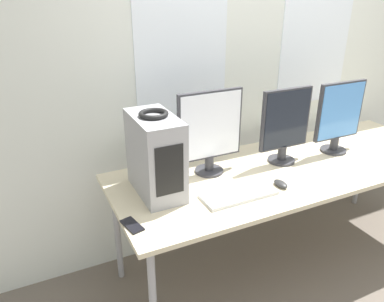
{
  "coord_description": "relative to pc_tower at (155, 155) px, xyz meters",
  "views": [
    {
      "loc": [
        -1.54,
        -1.28,
        1.85
      ],
      "look_at": [
        -0.73,
        0.42,
        1.01
      ],
      "focal_mm": 35.0,
      "sensor_mm": 36.0,
      "label": 1
    }
  ],
  "objects": [
    {
      "name": "ground_plane",
      "position": [
        0.92,
        -0.49,
        -1.0
      ],
      "size": [
        14.0,
        14.0,
        0.0
      ],
      "primitive_type": "plane",
      "color": "#665B51"
    },
    {
      "name": "wall_back",
      "position": [
        0.92,
        0.49,
        0.35
      ],
      "size": [
        8.0,
        0.07,
        2.7
      ],
      "color": "silver",
      "rests_on": "ground_plane"
    },
    {
      "name": "desk",
      "position": [
        0.92,
        -0.06,
        -0.27
      ],
      "size": [
        2.38,
        0.84,
        0.77
      ],
      "color": "beige",
      "rests_on": "ground_plane"
    },
    {
      "name": "pc_tower",
      "position": [
        0.0,
        0.0,
        0.0
      ],
      "size": [
        0.22,
        0.41,
        0.45
      ],
      "color": "#9E9EA3",
      "rests_on": "desk"
    },
    {
      "name": "headphones",
      "position": [
        0.0,
        0.0,
        0.24
      ],
      "size": [
        0.16,
        0.16,
        0.03
      ],
      "color": "black",
      "rests_on": "pc_tower"
    },
    {
      "name": "monitor_main",
      "position": [
        0.38,
        0.08,
        0.05
      ],
      "size": [
        0.42,
        0.18,
        0.52
      ],
      "color": "#333338",
      "rests_on": "desk"
    },
    {
      "name": "monitor_right_near",
      "position": [
        0.89,
        0.01,
        0.03
      ],
      "size": [
        0.36,
        0.18,
        0.5
      ],
      "color": "#333338",
      "rests_on": "desk"
    },
    {
      "name": "monitor_right_far",
      "position": [
        1.33,
        -0.01,
        0.03
      ],
      "size": [
        0.38,
        0.18,
        0.5
      ],
      "color": "#333338",
      "rests_on": "desk"
    },
    {
      "name": "keyboard",
      "position": [
        0.4,
        -0.24,
        -0.21
      ],
      "size": [
        0.43,
        0.18,
        0.02
      ],
      "color": "silver",
      "rests_on": "desk"
    },
    {
      "name": "mouse",
      "position": [
        0.67,
        -0.26,
        -0.21
      ],
      "size": [
        0.06,
        0.11,
        0.03
      ],
      "color": "#2D2D2D",
      "rests_on": "desk"
    },
    {
      "name": "cell_phone",
      "position": [
        -0.23,
        -0.27,
        -0.22
      ],
      "size": [
        0.09,
        0.15,
        0.01
      ],
      "rotation": [
        0.0,
        0.0,
        0.22
      ],
      "color": "black",
      "rests_on": "desk"
    }
  ]
}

